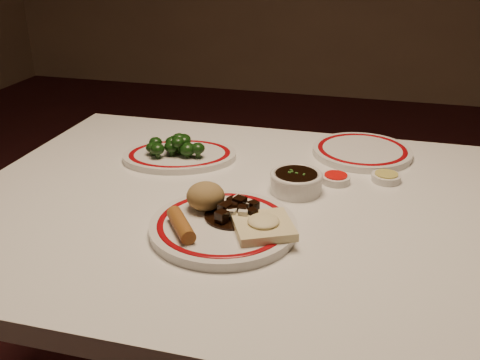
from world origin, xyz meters
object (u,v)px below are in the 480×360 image
object	(u,v)px
dining_table	(252,240)
fried_wonton	(263,225)
broccoli_plate	(180,156)
soy_bowl	(296,183)
main_plate	(223,226)
spring_roll	(181,225)
rice_mound	(206,196)
broccoli_pile	(177,144)
stirfry_heap	(234,211)

from	to	relation	value
dining_table	fried_wonton	distance (m)	0.19
broccoli_plate	soy_bowl	size ratio (longest dim) A/B	2.96
dining_table	fried_wonton	world-z (taller)	fried_wonton
dining_table	main_plate	world-z (taller)	main_plate
spring_roll	soy_bowl	size ratio (longest dim) A/B	0.92
rice_mound	soy_bowl	distance (m)	0.22
spring_roll	dining_table	bearing A→B (deg)	29.09
fried_wonton	broccoli_plate	world-z (taller)	fried_wonton
dining_table	rice_mound	bearing A→B (deg)	-129.38
broccoli_plate	broccoli_pile	xyz separation A→B (m)	(-0.00, -0.01, 0.03)
stirfry_heap	soy_bowl	world-z (taller)	stirfry_heap
main_plate	soy_bowl	xyz separation A→B (m)	(0.10, 0.20, 0.01)
broccoli_pile	soy_bowl	bearing A→B (deg)	-18.23
fried_wonton	stirfry_heap	bearing A→B (deg)	149.05
spring_roll	stirfry_heap	xyz separation A→B (m)	(0.08, 0.08, -0.00)
spring_roll	broccoli_plate	bearing A→B (deg)	75.47
rice_mound	fried_wonton	size ratio (longest dim) A/B	0.54
main_plate	spring_roll	bearing A→B (deg)	-141.38
rice_mound	soy_bowl	bearing A→B (deg)	46.20
dining_table	broccoli_pile	xyz separation A→B (m)	(-0.23, 0.17, 0.13)
rice_mound	soy_bowl	xyz separation A→B (m)	(0.15, 0.16, -0.02)
rice_mound	broccoli_pile	size ratio (longest dim) A/B	0.51
main_plate	broccoli_plate	bearing A→B (deg)	123.15
main_plate	rice_mound	distance (m)	0.07
main_plate	broccoli_pile	distance (m)	0.36
rice_mound	stirfry_heap	size ratio (longest dim) A/B	0.68
broccoli_plate	spring_roll	bearing A→B (deg)	-68.92
broccoli_pile	fried_wonton	bearing A→B (deg)	-47.87
rice_mound	broccoli_pile	xyz separation A→B (m)	(-0.16, 0.26, -0.00)
dining_table	rice_mound	xyz separation A→B (m)	(-0.07, -0.09, 0.14)
soy_bowl	spring_roll	bearing A→B (deg)	-123.21
stirfry_heap	broccoli_plate	size ratio (longest dim) A/B	0.33
rice_mound	soy_bowl	size ratio (longest dim) A/B	0.67
dining_table	soy_bowl	world-z (taller)	soy_bowl
main_plate	broccoli_pile	xyz separation A→B (m)	(-0.20, 0.30, 0.03)
soy_bowl	rice_mound	bearing A→B (deg)	-133.80
stirfry_heap	soy_bowl	distance (m)	0.19
main_plate	stirfry_heap	world-z (taller)	stirfry_heap
dining_table	rice_mound	distance (m)	0.18
dining_table	soy_bowl	size ratio (longest dim) A/B	11.04
rice_mound	broccoli_pile	distance (m)	0.30
dining_table	rice_mound	size ratio (longest dim) A/B	16.37
rice_mound	broccoli_plate	world-z (taller)	rice_mound
spring_roll	soy_bowl	xyz separation A→B (m)	(0.16, 0.25, -0.01)
rice_mound	broccoli_plate	bearing A→B (deg)	120.22
stirfry_heap	broccoli_pile	xyz separation A→B (m)	(-0.22, 0.27, 0.01)
broccoli_plate	soy_bowl	xyz separation A→B (m)	(0.30, -0.11, 0.01)
spring_roll	soy_bowl	bearing A→B (deg)	21.18
fried_wonton	soy_bowl	bearing A→B (deg)	83.39
stirfry_heap	broccoli_pile	size ratio (longest dim) A/B	0.75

